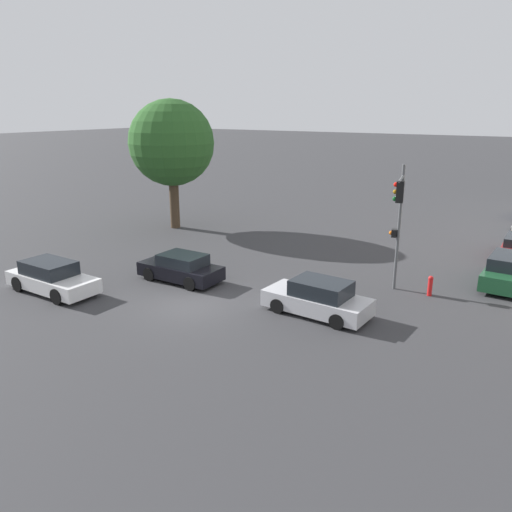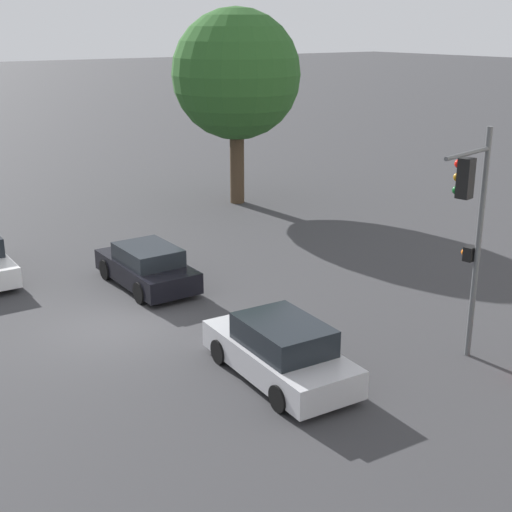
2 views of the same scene
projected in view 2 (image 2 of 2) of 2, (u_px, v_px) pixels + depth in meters
name	position (u px, v px, depth m)	size (l,w,h in m)	color
ground_plane	(115.00, 326.00, 19.46)	(300.00, 300.00, 0.00)	#333335
street_tree	(236.00, 75.00, 31.25)	(5.69, 5.69, 8.62)	#423323
traffic_signal	(471.00, 216.00, 16.38)	(0.84, 1.99, 5.67)	#515456
crossing_car_1	(280.00, 351.00, 16.45)	(4.37, 2.04, 1.45)	#B7B7BC
crossing_car_2	(147.00, 267.00, 22.29)	(4.08, 1.88, 1.33)	black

